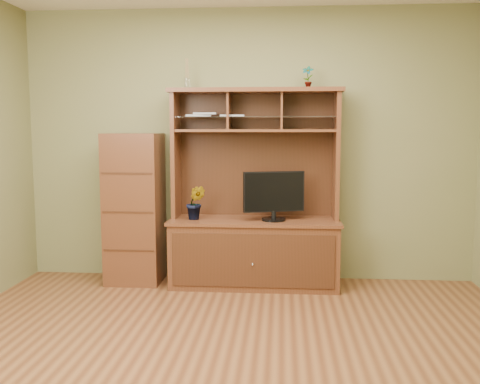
# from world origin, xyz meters

# --- Properties ---
(room) EXTENTS (4.54, 4.04, 2.74)m
(room) POSITION_xyz_m (0.00, 0.00, 1.35)
(room) COLOR #582F19
(room) RESTS_ON ground
(media_hutch) EXTENTS (1.66, 0.61, 1.90)m
(media_hutch) POSITION_xyz_m (0.08, 1.73, 0.52)
(media_hutch) COLOR #4D2916
(media_hutch) RESTS_ON room
(monitor) EXTENTS (0.58, 0.23, 0.47)m
(monitor) POSITION_xyz_m (0.27, 1.64, 0.90)
(monitor) COLOR black
(monitor) RESTS_ON media_hutch
(orchid_plant) EXTENTS (0.18, 0.15, 0.33)m
(orchid_plant) POSITION_xyz_m (-0.48, 1.65, 0.81)
(orchid_plant) COLOR #2A591E
(orchid_plant) RESTS_ON media_hutch
(top_plant) EXTENTS (0.13, 0.11, 0.21)m
(top_plant) POSITION_xyz_m (0.58, 1.80, 2.01)
(top_plant) COLOR #2D6121
(top_plant) RESTS_ON media_hutch
(reed_diffuser) EXTENTS (0.06, 0.06, 0.29)m
(reed_diffuser) POSITION_xyz_m (-0.58, 1.80, 2.01)
(reed_diffuser) COLOR silver
(reed_diffuser) RESTS_ON media_hutch
(magazines) EXTENTS (0.59, 0.22, 0.04)m
(magazines) POSITION_xyz_m (-0.35, 1.80, 1.65)
(magazines) COLOR #A8A8AD
(magazines) RESTS_ON media_hutch
(side_cabinet) EXTENTS (0.53, 0.48, 1.47)m
(side_cabinet) POSITION_xyz_m (-1.10, 1.74, 0.74)
(side_cabinet) COLOR #4D2916
(side_cabinet) RESTS_ON room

